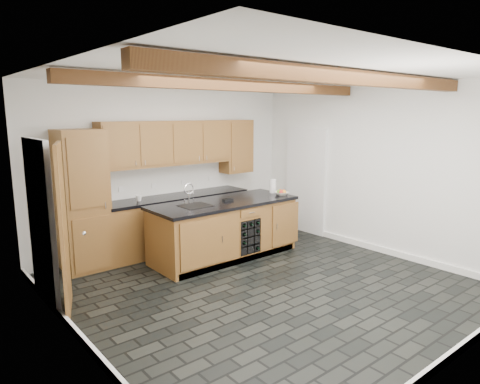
% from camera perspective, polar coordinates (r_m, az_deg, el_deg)
% --- Properties ---
extents(ground, '(5.00, 5.00, 0.00)m').
position_cam_1_polar(ground, '(6.03, 3.28, -12.25)').
color(ground, black).
rests_on(ground, ground).
extents(room_shell, '(5.01, 5.00, 5.00)m').
position_cam_1_polar(room_shell, '(5.96, -0.64, 2.75)').
color(room_shell, white).
rests_on(room_shell, ground).
extents(back_cabinetry, '(3.65, 0.62, 2.20)m').
position_cam_1_polar(back_cabinetry, '(7.30, -10.85, -0.35)').
color(back_cabinetry, brown).
rests_on(back_cabinetry, ground).
extents(island, '(2.48, 0.96, 0.93)m').
position_cam_1_polar(island, '(7.00, -2.00, -4.97)').
color(island, brown).
rests_on(island, ground).
extents(faucet, '(0.45, 0.40, 0.34)m').
position_cam_1_polar(faucet, '(6.60, -6.12, -1.50)').
color(faucet, black).
rests_on(faucet, island).
extents(kitchen_scale, '(0.17, 0.11, 0.05)m').
position_cam_1_polar(kitchen_scale, '(6.91, -1.63, -0.99)').
color(kitchen_scale, black).
rests_on(kitchen_scale, island).
extents(fruit_bowl, '(0.31, 0.31, 0.06)m').
position_cam_1_polar(fruit_bowl, '(7.42, 5.56, -0.20)').
color(fruit_bowl, white).
rests_on(fruit_bowl, island).
extents(fruit_cluster, '(0.16, 0.17, 0.07)m').
position_cam_1_polar(fruit_cluster, '(7.42, 5.56, 0.04)').
color(fruit_cluster, '#D1421B').
rests_on(fruit_cluster, fruit_bowl).
extents(paper_towel, '(0.11, 0.11, 0.24)m').
position_cam_1_polar(paper_towel, '(7.62, 4.41, 0.79)').
color(paper_towel, white).
rests_on(paper_towel, island).
extents(mug, '(0.11, 0.11, 0.10)m').
position_cam_1_polar(mug, '(7.08, -13.34, -0.78)').
color(mug, white).
rests_on(mug, back_cabinetry).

